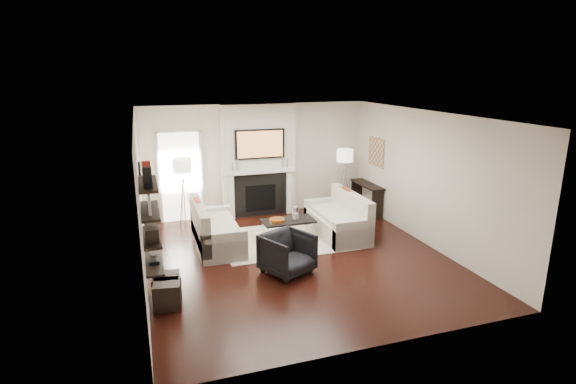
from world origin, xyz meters
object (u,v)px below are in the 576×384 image
object	(u,v)px
ottoman_near	(166,287)
coffee_table	(288,221)
lamp_right_shade	(345,155)
loveseat_right_base	(337,226)
lamp_left_shade	(182,165)
armchair	(287,252)
loveseat_left_base	(217,237)

from	to	relation	value
ottoman_near	coffee_table	bearing A→B (deg)	35.46
lamp_right_shade	ottoman_near	size ratio (longest dim) A/B	1.00
loveseat_right_base	ottoman_near	xyz separation A→B (m)	(-3.68, -1.75, -0.01)
coffee_table	lamp_left_shade	distance (m)	2.64
armchair	lamp_left_shade	world-z (taller)	lamp_left_shade
lamp_right_shade	armchair	bearing A→B (deg)	-129.90
loveseat_right_base	lamp_left_shade	world-z (taller)	lamp_left_shade
lamp_right_shade	ottoman_near	bearing A→B (deg)	-144.57
loveseat_left_base	lamp_right_shade	bearing A→B (deg)	21.27
loveseat_right_base	armchair	size ratio (longest dim) A/B	2.27
loveseat_left_base	loveseat_right_base	size ratio (longest dim) A/B	1.00
loveseat_left_base	loveseat_right_base	world-z (taller)	same
coffee_table	armchair	xyz separation A→B (m)	(-0.54, -1.56, -0.00)
loveseat_right_base	lamp_right_shade	xyz separation A→B (m)	(0.84, 1.47, 1.24)
loveseat_right_base	ottoman_near	bearing A→B (deg)	-154.58
armchair	lamp_right_shade	size ratio (longest dim) A/B	1.98
armchair	lamp_left_shade	bearing A→B (deg)	90.59
armchair	coffee_table	bearing A→B (deg)	45.17
lamp_right_shade	ottoman_near	distance (m)	5.69
loveseat_left_base	loveseat_right_base	distance (m)	2.56
armchair	lamp_left_shade	distance (m)	3.44
loveseat_left_base	coffee_table	distance (m)	1.51
loveseat_left_base	lamp_left_shade	size ratio (longest dim) A/B	4.50
loveseat_left_base	armchair	size ratio (longest dim) A/B	2.27
loveseat_right_base	lamp_left_shade	xyz separation A→B (m)	(-3.06, 1.48, 1.24)
lamp_left_shade	coffee_table	bearing A→B (deg)	-34.42
coffee_table	armchair	world-z (taller)	armchair
coffee_table	ottoman_near	size ratio (longest dim) A/B	2.75
lamp_right_shade	ottoman_near	xyz separation A→B (m)	(-4.52, -3.22, -1.25)
armchair	loveseat_left_base	bearing A→B (deg)	95.32
loveseat_left_base	loveseat_right_base	xyz separation A→B (m)	(2.56, -0.14, 0.00)
loveseat_left_base	armchair	xyz separation A→B (m)	(0.96, -1.59, 0.19)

